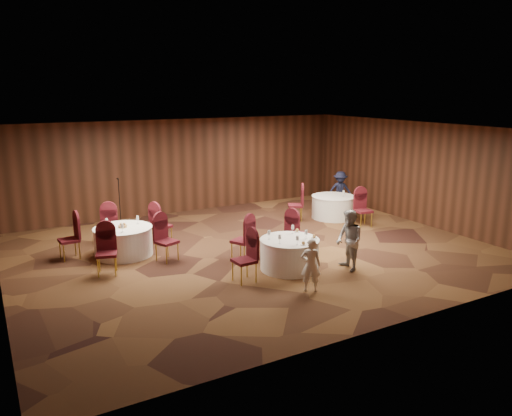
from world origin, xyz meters
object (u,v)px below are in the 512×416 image
woman_a (311,265)px  woman_b (349,240)px  table_main (289,254)px  man_c (340,191)px  mic_stand (120,214)px  table_right (333,207)px  table_left (124,241)px

woman_a → woman_b: woman_b is taller
table_main → man_c: man_c is taller
mic_stand → woman_b: 7.26m
table_right → woman_a: bearing=-132.2°
woman_a → table_left: bearing=-24.6°
table_left → table_right: (7.08, 0.40, 0.00)m
woman_a → man_c: 7.57m
table_left → woman_b: size_ratio=1.03×
table_left → man_c: (8.00, 1.22, 0.31)m
table_main → man_c: 6.40m
woman_a → man_c: bearing=-101.2°
table_right → woman_a: (-4.26, -4.70, 0.21)m
table_main → mic_stand: mic_stand is taller
table_right → woman_a: 6.35m
table_right → mic_stand: bearing=162.1°
mic_stand → woman_b: bearing=-58.5°
table_left → mic_stand: bearing=77.2°
woman_a → woman_b: size_ratio=0.80×
table_main → mic_stand: (-2.60, 5.46, 0.08)m
mic_stand → table_right: bearing=-17.9°
mic_stand → table_left: bearing=-102.8°
table_left → table_right: size_ratio=1.04×
table_right → woman_b: size_ratio=0.99×
table_left → woman_a: woman_a is taller
table_main → woman_b: 1.44m
table_right → man_c: (0.92, 0.81, 0.31)m
table_right → man_c: bearing=41.4°
table_right → man_c: 1.27m
table_main → woman_a: (-0.34, -1.34, 0.21)m
table_left → table_right: same height
table_main → woman_b: size_ratio=0.97×
table_right → man_c: size_ratio=1.05×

